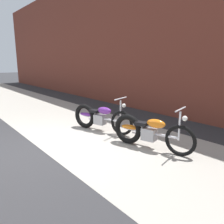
% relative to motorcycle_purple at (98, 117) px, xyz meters
% --- Properties ---
extents(ground_plane, '(80.00, 80.00, 0.00)m').
position_rel_motorcycle_purple_xyz_m(ground_plane, '(0.40, -1.88, -0.40)').
color(ground_plane, '#2D2D30').
extents(sidewalk_slab, '(36.00, 3.50, 0.01)m').
position_rel_motorcycle_purple_xyz_m(sidewalk_slab, '(0.40, -0.13, -0.40)').
color(sidewalk_slab, '#9E998E').
rests_on(sidewalk_slab, ground).
extents(brick_building_wall, '(36.00, 0.50, 6.25)m').
position_rel_motorcycle_purple_xyz_m(brick_building_wall, '(0.40, 3.32, 2.73)').
color(brick_building_wall, brown).
rests_on(brick_building_wall, ground).
extents(motorcycle_purple, '(1.94, 0.84, 1.03)m').
position_rel_motorcycle_purple_xyz_m(motorcycle_purple, '(0.00, 0.00, 0.00)').
color(motorcycle_purple, black).
rests_on(motorcycle_purple, ground).
extents(motorcycle_orange, '(1.96, 0.79, 1.03)m').
position_rel_motorcycle_purple_xyz_m(motorcycle_orange, '(1.81, 0.08, 0.00)').
color(motorcycle_orange, black).
rests_on(motorcycle_orange, ground).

